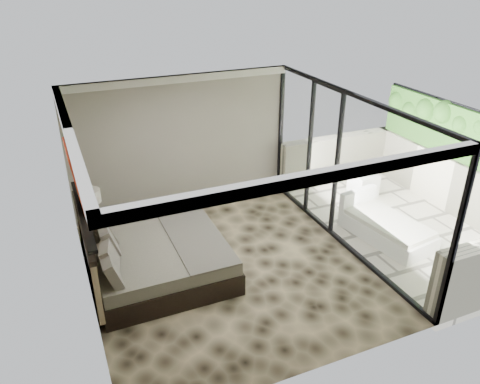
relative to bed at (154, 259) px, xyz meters
name	(u,v)px	position (x,y,z in m)	size (l,w,h in m)	color
floor	(228,268)	(1.21, -0.24, -0.36)	(5.00, 5.00, 0.00)	black
ceiling	(226,110)	(1.21, -0.24, 2.43)	(4.50, 5.00, 0.02)	silver
back_wall	(182,144)	(1.21, 2.25, 1.04)	(4.50, 0.02, 2.80)	gray
left_wall	(80,223)	(-1.03, -0.24, 1.04)	(0.02, 5.00, 2.80)	gray
glass_wall	(346,172)	(3.46, -0.24, 1.04)	(0.08, 5.00, 2.80)	white
terrace_slab	(402,227)	(4.96, -0.24, -0.42)	(3.00, 5.00, 0.12)	beige
parapet_far	(459,188)	(6.31, -0.24, 0.19)	(0.30, 5.00, 1.10)	beige
foliage_hedge	(471,137)	(6.31, -0.24, 1.29)	(0.36, 4.60, 1.10)	#347023
picture_ledge	(83,213)	(-0.97, -0.14, 1.14)	(0.12, 2.20, 0.05)	black
bed	(154,259)	(0.00, 0.00, 0.00)	(2.22, 2.15, 1.23)	black
nightstand	(97,234)	(-0.73, 1.32, -0.09)	(0.54, 0.54, 0.54)	black
table_lamp	(92,201)	(-0.74, 1.36, 0.56)	(0.34, 0.34, 0.62)	black
abstract_canvas	(75,176)	(-0.98, 0.11, 1.62)	(0.04, 0.90, 0.90)	#A5520E
framed_print	(81,187)	(-0.93, 0.05, 1.47)	(0.03, 0.50, 0.60)	black
ottoman	(363,185)	(5.01, 1.16, -0.11)	(0.51, 0.51, 0.51)	white
lounger	(385,227)	(4.32, -0.46, -0.15)	(1.12, 1.85, 0.68)	white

